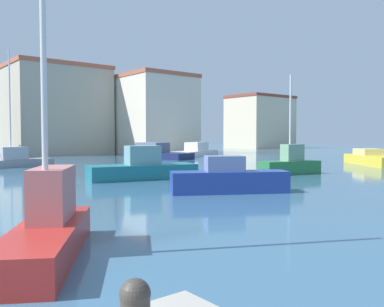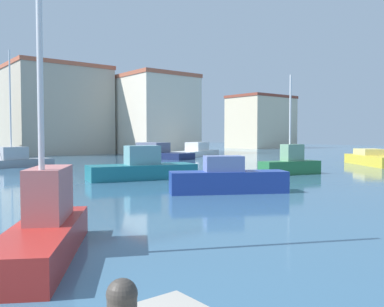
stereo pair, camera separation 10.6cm
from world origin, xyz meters
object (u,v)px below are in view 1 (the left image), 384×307
Objects in this scene: sailboat_green_mid_harbor at (290,164)px; motorboat_white_far_left at (196,151)px; motorboat_blue_distant_east at (229,179)px; sailboat_grey_near_pier at (11,160)px; motorboat_yellow_inner_mooring at (374,159)px; motorboat_navy_center_channel at (156,153)px; motorboat_teal_outer_mooring at (143,168)px; sailboat_red_distant_north at (48,224)px.

motorboat_white_far_left is (10.15, 21.82, -0.11)m from sailboat_green_mid_harbor.
sailboat_grey_near_pier is at bearing 99.02° from motorboat_blue_distant_east.
motorboat_white_far_left is 1.28× the size of motorboat_yellow_inner_mooring.
motorboat_white_far_left reaches higher than motorboat_yellow_inner_mooring.
sailboat_grey_near_pier reaches higher than motorboat_yellow_inner_mooring.
motorboat_navy_center_channel is at bearing 80.59° from sailboat_green_mid_harbor.
motorboat_teal_outer_mooring is (-19.01, -18.32, 0.04)m from motorboat_white_far_left.
sailboat_green_mid_harbor reaches higher than motorboat_navy_center_channel.
sailboat_red_distant_north is (-9.42, -11.42, 0.05)m from motorboat_teal_outer_mooring.
sailboat_green_mid_harbor reaches higher than motorboat_blue_distant_east.
motorboat_blue_distant_east is at bearing -126.90° from motorboat_white_far_left.
motorboat_navy_center_channel is at bearing 52.45° from sailboat_red_distant_north.
motorboat_blue_distant_east is 0.61× the size of motorboat_navy_center_channel.
motorboat_white_far_left is 1.15× the size of sailboat_red_distant_north.
motorboat_yellow_inner_mooring is at bearing 15.86° from sailboat_red_distant_north.
motorboat_navy_center_channel is at bearing 53.85° from motorboat_teal_outer_mooring.
motorboat_teal_outer_mooring is at bearing 172.35° from motorboat_yellow_inner_mooring.
sailboat_grey_near_pier is 26.01m from sailboat_red_distant_north.
motorboat_navy_center_channel reaches higher than motorboat_blue_distant_east.
sailboat_grey_near_pier is 1.81× the size of motorboat_blue_distant_east.
motorboat_yellow_inner_mooring is (1.87, -21.12, -0.07)m from motorboat_white_far_left.
motorboat_yellow_inner_mooring is (12.02, 0.69, -0.17)m from sailboat_green_mid_harbor.
sailboat_red_distant_north reaches higher than motorboat_blue_distant_east.
motorboat_white_far_left is at bearing 43.93° from motorboat_teal_outer_mooring.
sailboat_red_distant_north is (-6.06, -25.29, 0.07)m from sailboat_grey_near_pier.
motorboat_teal_outer_mooring reaches higher than motorboat_yellow_inner_mooring.
motorboat_white_far_left is (22.37, 4.44, -0.02)m from sailboat_grey_near_pier.
motorboat_yellow_inner_mooring is at bearing -7.65° from motorboat_teal_outer_mooring.
motorboat_blue_distant_east is at bearing -117.26° from motorboat_navy_center_channel.
sailboat_green_mid_harbor is 12.04m from motorboat_yellow_inner_mooring.
motorboat_yellow_inner_mooring is at bearing 11.49° from motorboat_blue_distant_east.
motorboat_navy_center_channel is (3.35, 20.23, -0.05)m from sailboat_green_mid_harbor.
motorboat_navy_center_channel is 0.91× the size of motorboat_white_far_left.
sailboat_grey_near_pier is at bearing 76.52° from sailboat_red_distant_north.
motorboat_teal_outer_mooring is (3.36, -13.87, 0.01)m from sailboat_grey_near_pier.
sailboat_green_mid_harbor is 0.90× the size of motorboat_yellow_inner_mooring.
motorboat_teal_outer_mooring is at bearing -126.15° from motorboat_navy_center_channel.
motorboat_teal_outer_mooring is (0.04, 7.06, 0.02)m from motorboat_blue_distant_east.
motorboat_blue_distant_east is (3.32, -20.93, -0.00)m from sailboat_grey_near_pier.
motorboat_navy_center_channel is 6.98m from motorboat_white_far_left.
motorboat_teal_outer_mooring reaches higher than motorboat_white_far_left.
motorboat_white_far_left is (19.05, 25.37, -0.02)m from motorboat_blue_distant_east.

